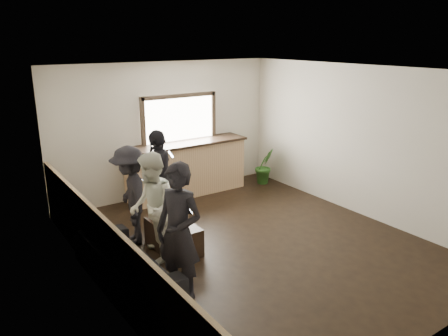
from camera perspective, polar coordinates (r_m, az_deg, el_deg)
ground at (r=7.32m, az=3.66°, el=-9.78°), size 5.00×6.00×0.01m
room_shell at (r=6.38m, az=-1.33°, el=0.40°), size 5.01×6.01×2.80m
bar_counter at (r=9.35m, az=-4.94°, el=0.36°), size 2.70×0.68×2.13m
sofa at (r=6.28m, az=-12.65°, el=-11.88°), size 0.85×2.05×0.59m
coffee_table at (r=7.08m, az=-6.64°, el=-8.85°), size 0.56×1.00×0.44m
cup_a at (r=7.02m, az=-8.09°, el=-6.74°), size 0.13×0.13×0.10m
cup_b at (r=6.85m, az=-5.53°, el=-7.26°), size 0.14×0.14×0.09m
potted_plant at (r=10.12m, az=5.32°, el=0.28°), size 0.46×0.37×0.83m
person_a at (r=5.58m, az=-5.89°, el=-8.36°), size 0.67×0.78×1.81m
person_b at (r=6.55m, az=-9.43°, el=-5.23°), size 0.90×1.00×1.68m
person_c at (r=7.18m, az=-12.10°, el=-3.57°), size 0.86×1.17×1.63m
person_d at (r=7.67m, az=-8.44°, el=-1.50°), size 1.02×1.06×1.77m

